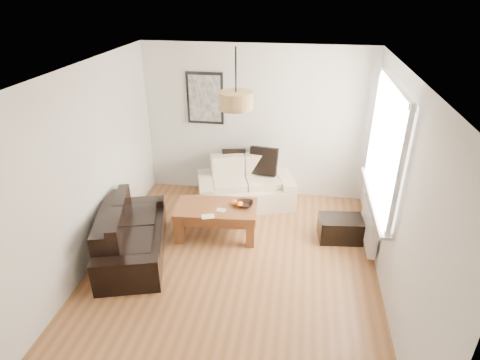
% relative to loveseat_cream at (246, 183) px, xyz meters
% --- Properties ---
extents(floor, '(4.50, 4.50, 0.00)m').
position_rel_loveseat_cream_xyz_m(floor, '(0.09, -1.78, -0.39)').
color(floor, brown).
rests_on(floor, ground).
extents(ceiling, '(3.80, 4.50, 0.00)m').
position_rel_loveseat_cream_xyz_m(ceiling, '(0.09, -1.78, 2.21)').
color(ceiling, white).
rests_on(ceiling, floor).
extents(wall_back, '(3.80, 0.04, 2.60)m').
position_rel_loveseat_cream_xyz_m(wall_back, '(0.09, 0.47, 0.91)').
color(wall_back, silver).
rests_on(wall_back, floor).
extents(wall_front, '(3.80, 0.04, 2.60)m').
position_rel_loveseat_cream_xyz_m(wall_front, '(0.09, -4.03, 0.91)').
color(wall_front, silver).
rests_on(wall_front, floor).
extents(wall_left, '(0.04, 4.50, 2.60)m').
position_rel_loveseat_cream_xyz_m(wall_left, '(-1.81, -1.78, 0.91)').
color(wall_left, silver).
rests_on(wall_left, floor).
extents(wall_right, '(0.04, 4.50, 2.60)m').
position_rel_loveseat_cream_xyz_m(wall_right, '(1.99, -1.78, 0.91)').
color(wall_right, silver).
rests_on(wall_right, floor).
extents(window_bay, '(0.14, 1.90, 1.60)m').
position_rel_loveseat_cream_xyz_m(window_bay, '(1.95, -0.98, 1.21)').
color(window_bay, white).
rests_on(window_bay, wall_right).
extents(radiator, '(0.10, 0.90, 0.52)m').
position_rel_loveseat_cream_xyz_m(radiator, '(1.91, -0.98, -0.01)').
color(radiator, white).
rests_on(radiator, wall_right).
extents(poster, '(0.62, 0.04, 0.87)m').
position_rel_loveseat_cream_xyz_m(poster, '(-0.76, 0.44, 1.31)').
color(poster, black).
rests_on(poster, wall_back).
extents(pendant_shade, '(0.40, 0.40, 0.20)m').
position_rel_loveseat_cream_xyz_m(pendant_shade, '(0.09, -1.48, 1.84)').
color(pendant_shade, tan).
rests_on(pendant_shade, ceiling).
extents(loveseat_cream, '(1.76, 1.29, 0.79)m').
position_rel_loveseat_cream_xyz_m(loveseat_cream, '(0.00, 0.00, 0.00)').
color(loveseat_cream, beige).
rests_on(loveseat_cream, floor).
extents(sofa_leather, '(1.25, 1.83, 0.72)m').
position_rel_loveseat_cream_xyz_m(sofa_leather, '(-1.34, -1.66, -0.03)').
color(sofa_leather, black).
rests_on(sofa_leather, floor).
extents(coffee_table, '(1.24, 0.74, 0.49)m').
position_rel_loveseat_cream_xyz_m(coffee_table, '(-0.30, -1.00, -0.15)').
color(coffee_table, brown).
rests_on(coffee_table, floor).
extents(ottoman, '(0.67, 0.47, 0.36)m').
position_rel_loveseat_cream_xyz_m(ottoman, '(1.54, -0.82, -0.21)').
color(ottoman, black).
rests_on(ottoman, floor).
extents(cushion_left, '(0.42, 0.20, 0.40)m').
position_rel_loveseat_cream_xyz_m(cushion_left, '(-0.23, 0.19, 0.31)').
color(cushion_left, black).
rests_on(cushion_left, loveseat_cream).
extents(cushion_right, '(0.48, 0.21, 0.47)m').
position_rel_loveseat_cream_xyz_m(cushion_right, '(0.27, 0.19, 0.34)').
color(cushion_right, black).
rests_on(cushion_right, loveseat_cream).
extents(fruit_bowl, '(0.25, 0.25, 0.06)m').
position_rel_loveseat_cream_xyz_m(fruit_bowl, '(0.12, -0.91, 0.13)').
color(fruit_bowl, black).
rests_on(fruit_bowl, coffee_table).
extents(orange_a, '(0.08, 0.08, 0.07)m').
position_rel_loveseat_cream_xyz_m(orange_a, '(0.04, -0.97, 0.14)').
color(orange_a, orange).
rests_on(orange_a, fruit_bowl).
extents(orange_b, '(0.08, 0.08, 0.08)m').
position_rel_loveseat_cream_xyz_m(orange_b, '(0.06, -0.93, 0.14)').
color(orange_b, orange).
rests_on(orange_b, fruit_bowl).
extents(orange_c, '(0.10, 0.10, 0.08)m').
position_rel_loveseat_cream_xyz_m(orange_c, '(-0.03, -0.90, 0.14)').
color(orange_c, orange).
rests_on(orange_c, fruit_bowl).
extents(papers, '(0.21, 0.18, 0.01)m').
position_rel_loveseat_cream_xyz_m(papers, '(-0.35, -1.29, 0.10)').
color(papers, beige).
rests_on(papers, coffee_table).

